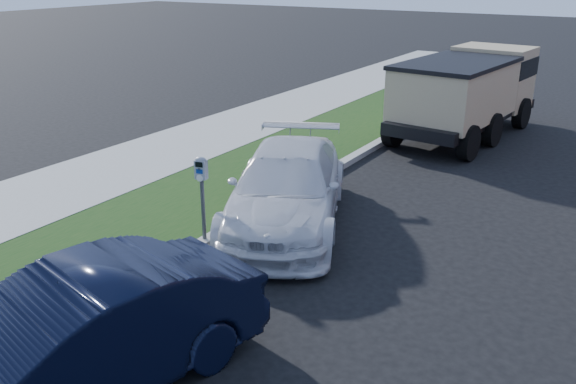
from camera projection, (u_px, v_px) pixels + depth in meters
The scene contains 6 objects.
ground at pixel (330, 285), 9.71m from camera, with size 120.00×120.00×0.00m, color black.
streetside at pixel (157, 184), 14.02m from camera, with size 6.12×50.00×0.15m.
parking_meter at pixel (202, 180), 10.63m from camera, with size 0.24×0.18×1.55m.
white_wagon at pixel (288, 186), 11.89m from camera, with size 2.08×5.12×1.49m, color silver.
navy_sedan at pixel (74, 341), 6.95m from camera, with size 1.62×4.65×1.53m, color black.
dump_truck at pixel (469, 89), 17.94m from camera, with size 2.99×6.36×2.41m.
Camera 1 is at (3.95, -7.64, 4.79)m, focal length 38.00 mm.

